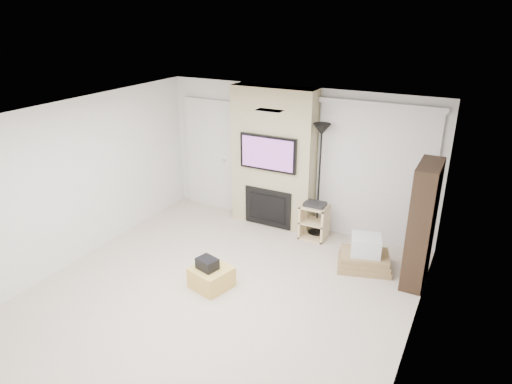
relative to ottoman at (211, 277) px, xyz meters
The scene contains 16 objects.
floor 0.34m from the ottoman, 46.73° to the right, with size 5.00×5.50×0.00m, color beige.
ceiling 2.37m from the ottoman, 46.73° to the right, with size 5.00×5.50×0.00m, color white.
wall_back 2.77m from the ottoman, 85.31° to the left, with size 5.00×2.50×0.00m, color white.
wall_front 3.17m from the ottoman, 86.00° to the right, with size 5.00×2.50×0.00m, color white.
wall_left 2.55m from the ottoman, behind, with size 5.50×2.50×0.00m, color white.
wall_right 2.93m from the ottoman, ahead, with size 5.50×2.50×0.00m, color white.
hvac_vent 2.49m from the ottoman, 43.65° to the left, with size 0.35×0.18×0.01m, color silver.
ottoman is the anchor object (origin of this frame).
black_bag 0.24m from the ottoman, 141.95° to the right, with size 0.28×0.22×0.16m, color black.
fireplace_wall 2.56m from the ottoman, 93.52° to the left, with size 1.50×0.47×2.50m.
entry_door 3.09m from the ottoman, 122.56° to the left, with size 1.02×0.11×2.14m.
vertical_blinds 3.16m from the ottoman, 57.03° to the left, with size 1.98×0.10×2.37m.
floor_lamp 2.75m from the ottoman, 71.36° to the left, with size 0.29×0.29×1.99m.
av_stand 2.23m from the ottoman, 70.12° to the left, with size 0.45×0.38×0.66m.
box_stack 2.36m from the ottoman, 40.12° to the left, with size 0.93×0.80×0.53m.
bookshelf 3.06m from the ottoman, 30.82° to the left, with size 0.30×0.80×1.80m.
Camera 1 is at (2.92, -4.42, 3.72)m, focal length 32.00 mm.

